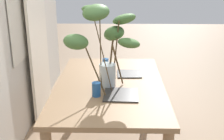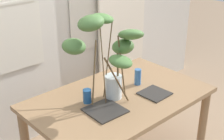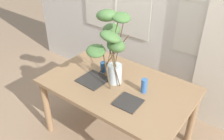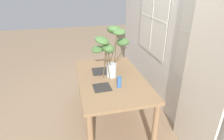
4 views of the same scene
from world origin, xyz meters
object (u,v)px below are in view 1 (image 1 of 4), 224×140
(drinking_glass_blue_right, at_px, (106,66))
(plate_square_left, at_px, (121,95))
(plate_square_right, at_px, (129,74))
(dining_table, at_px, (110,94))
(vase_with_branches, at_px, (104,38))
(drinking_glass_blue_left, at_px, (96,89))

(drinking_glass_blue_right, height_order, plate_square_left, drinking_glass_blue_right)
(drinking_glass_blue_right, relative_size, plate_square_right, 0.65)
(dining_table, xyz_separation_m, plate_square_left, (-0.25, -0.10, 0.11))
(dining_table, distance_m, vase_with_branches, 0.56)
(vase_with_branches, height_order, plate_square_right, vase_with_branches)
(drinking_glass_blue_right, bearing_deg, dining_table, -170.03)
(vase_with_branches, height_order, drinking_glass_blue_right, vase_with_branches)
(drinking_glass_blue_left, bearing_deg, dining_table, -20.59)
(plate_square_right, bearing_deg, dining_table, 144.07)
(vase_with_branches, bearing_deg, plate_square_right, -31.16)
(drinking_glass_blue_right, height_order, plate_square_right, drinking_glass_blue_right)
(dining_table, distance_m, plate_square_left, 0.29)
(vase_with_branches, bearing_deg, plate_square_left, -134.58)
(vase_with_branches, relative_size, drinking_glass_blue_left, 6.37)
(vase_with_branches, distance_m, drinking_glass_blue_right, 0.54)
(dining_table, xyz_separation_m, drinking_glass_blue_right, (0.28, 0.05, 0.18))
(drinking_glass_blue_left, height_order, plate_square_left, drinking_glass_blue_left)
(drinking_glass_blue_left, distance_m, plate_square_left, 0.20)
(drinking_glass_blue_left, distance_m, plate_square_right, 0.59)
(vase_with_branches, distance_m, plate_square_right, 0.61)
(plate_square_left, bearing_deg, plate_square_right, -9.37)
(vase_with_branches, xyz_separation_m, drinking_glass_blue_left, (-0.15, 0.06, -0.39))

